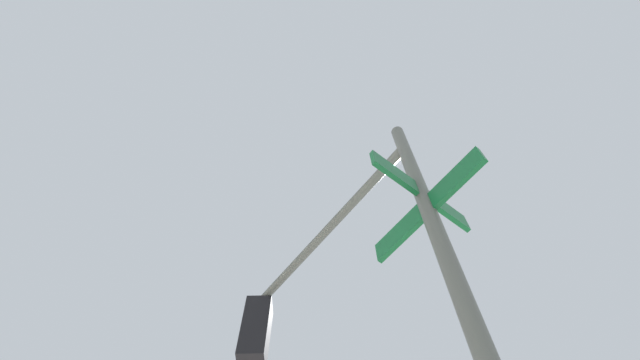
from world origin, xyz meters
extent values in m
cylinder|color=#474C47|center=(-7.03, -6.67, 2.66)|extent=(0.12, 0.12, 5.32)
cylinder|color=#474C47|center=(-6.08, -5.92, 4.92)|extent=(1.97, 1.57, 0.09)
cube|color=black|center=(-5.12, -5.17, 4.47)|extent=(0.28, 0.28, 0.80)
sphere|color=red|center=(-5.00, -5.07, 4.72)|extent=(0.18, 0.18, 0.18)
sphere|color=orange|center=(-5.00, -5.07, 4.47)|extent=(0.18, 0.18, 0.18)
sphere|color=green|center=(-5.00, -5.07, 4.22)|extent=(0.18, 0.18, 0.18)
cube|color=#0F5128|center=(-7.03, -6.67, 3.87)|extent=(0.89, 0.71, 0.20)
cube|color=#0F5128|center=(-7.03, -6.67, 4.09)|extent=(0.65, 0.81, 0.20)
camera|label=1|loc=(-8.81, -5.90, 1.04)|focal=25.29mm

